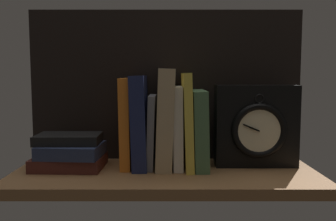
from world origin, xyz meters
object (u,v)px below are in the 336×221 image
at_px(book_tan_shortstories, 165,118).
at_px(book_stack_side, 71,152).
at_px(book_orange_pandolfini, 128,123).
at_px(book_navy_bierce, 141,122).
at_px(book_yellow_seinlanguage, 189,120).
at_px(book_white_catcher, 179,127).
at_px(framed_clock, 258,126).
at_px(book_green_romantic, 200,129).
at_px(book_gray_chess, 153,131).

relative_size(book_tan_shortstories, book_stack_side, 1.43).
relative_size(book_orange_pandolfini, book_tan_shortstories, 0.91).
relative_size(book_navy_bierce, book_yellow_seinlanguage, 0.97).
height_order(book_orange_pandolfini, book_white_catcher, book_orange_pandolfini).
relative_size(framed_clock, book_stack_side, 1.20).
bearing_deg(book_yellow_seinlanguage, framed_clock, 1.30).
distance_m(book_navy_bierce, framed_clock, 0.30).
bearing_deg(book_white_catcher, framed_clock, 1.14).
bearing_deg(book_tan_shortstories, book_orange_pandolfini, 180.00).
bearing_deg(framed_clock, book_green_romantic, -178.43).
height_order(book_navy_bierce, book_stack_side, book_navy_bierce).
height_order(book_orange_pandolfini, book_tan_shortstories, book_tan_shortstories).
distance_m(book_tan_shortstories, book_stack_side, 0.25).
relative_size(book_white_catcher, book_green_romantic, 1.05).
bearing_deg(book_yellow_seinlanguage, book_stack_side, -176.20).
distance_m(book_green_romantic, book_stack_side, 0.33).
height_order(book_gray_chess, book_tan_shortstories, book_tan_shortstories).
xyz_separation_m(framed_clock, book_stack_side, (-0.47, -0.02, -0.06)).
bearing_deg(book_white_catcher, book_tan_shortstories, 180.00).
height_order(book_navy_bierce, book_white_catcher, book_navy_bierce).
distance_m(book_gray_chess, book_white_catcher, 0.07).
xyz_separation_m(book_tan_shortstories, book_green_romantic, (0.09, 0.00, -0.03)).
bearing_deg(framed_clock, book_white_catcher, -178.86).
xyz_separation_m(book_gray_chess, book_tan_shortstories, (0.03, 0.00, 0.03)).
bearing_deg(book_stack_side, book_green_romantic, 3.45).
xyz_separation_m(book_orange_pandolfini, book_tan_shortstories, (0.09, 0.00, 0.01)).
bearing_deg(book_yellow_seinlanguage, book_navy_bierce, 180.00).
bearing_deg(book_white_catcher, book_yellow_seinlanguage, 0.00).
bearing_deg(book_green_romantic, book_yellow_seinlanguage, 180.00).
distance_m(book_navy_bierce, book_stack_side, 0.19).
distance_m(book_navy_bierce, book_tan_shortstories, 0.06).
xyz_separation_m(book_navy_bierce, book_yellow_seinlanguage, (0.12, 0.00, 0.00)).
relative_size(book_white_catcher, framed_clock, 0.98).
xyz_separation_m(book_navy_bierce, book_tan_shortstories, (0.06, 0.00, 0.01)).
height_order(book_navy_bierce, book_yellow_seinlanguage, book_yellow_seinlanguage).
bearing_deg(book_navy_bierce, framed_clock, 0.77).
height_order(book_yellow_seinlanguage, framed_clock, book_yellow_seinlanguage).
height_order(book_orange_pandolfini, book_navy_bierce, book_navy_bierce).
height_order(book_white_catcher, book_yellow_seinlanguage, book_yellow_seinlanguage).
xyz_separation_m(book_orange_pandolfini, book_navy_bierce, (0.03, 0.00, 0.00)).
bearing_deg(book_white_catcher, book_orange_pandolfini, 180.00).
distance_m(book_orange_pandolfini, book_green_romantic, 0.19).
height_order(book_navy_bierce, book_green_romantic, book_navy_bierce).
bearing_deg(book_white_catcher, book_navy_bierce, 180.00).
bearing_deg(book_gray_chess, book_tan_shortstories, 0.00).
bearing_deg(book_green_romantic, framed_clock, 1.57).
relative_size(book_navy_bierce, framed_clock, 1.11).
relative_size(book_navy_bierce, book_tan_shortstories, 0.93).
xyz_separation_m(book_gray_chess, framed_clock, (0.27, 0.00, 0.01)).
height_order(book_white_catcher, framed_clock, framed_clock).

